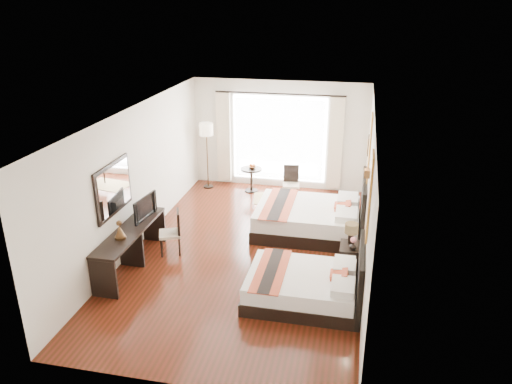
% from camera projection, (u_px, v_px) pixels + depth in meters
% --- Properties ---
extents(floor, '(4.50, 7.50, 0.01)m').
position_uv_depth(floor, '(247.00, 252.00, 9.95)').
color(floor, '#361709').
rests_on(floor, ground).
extents(ceiling, '(4.50, 7.50, 0.02)m').
position_uv_depth(ceiling, '(246.00, 114.00, 8.91)').
color(ceiling, white).
rests_on(ceiling, wall_headboard).
extents(wall_headboard, '(0.01, 7.50, 2.80)m').
position_uv_depth(wall_headboard, '(368.00, 195.00, 9.00)').
color(wall_headboard, silver).
rests_on(wall_headboard, floor).
extents(wall_desk, '(0.01, 7.50, 2.80)m').
position_uv_depth(wall_desk, '(136.00, 178.00, 9.86)').
color(wall_desk, silver).
rests_on(wall_desk, floor).
extents(wall_window, '(4.50, 0.01, 2.80)m').
position_uv_depth(wall_window, '(279.00, 135.00, 12.83)').
color(wall_window, silver).
rests_on(wall_window, floor).
extents(wall_entry, '(4.50, 0.01, 2.80)m').
position_uv_depth(wall_entry, '(177.00, 295.00, 6.02)').
color(wall_entry, silver).
rests_on(wall_entry, floor).
extents(window_glass, '(2.40, 0.02, 2.20)m').
position_uv_depth(window_glass, '(279.00, 139.00, 12.86)').
color(window_glass, white).
rests_on(window_glass, wall_window).
extents(sheer_curtain, '(2.30, 0.02, 2.10)m').
position_uv_depth(sheer_curtain, '(279.00, 140.00, 12.80)').
color(sheer_curtain, white).
rests_on(sheer_curtain, wall_window).
extents(drape_left, '(0.35, 0.14, 2.35)m').
position_uv_depth(drape_left, '(224.00, 138.00, 13.05)').
color(drape_left, '#C6B399').
rests_on(drape_left, floor).
extents(drape_right, '(0.35, 0.14, 2.35)m').
position_uv_depth(drape_right, '(336.00, 144.00, 12.49)').
color(drape_right, '#C6B399').
rests_on(drape_right, floor).
extents(art_panel_near, '(0.03, 0.50, 1.35)m').
position_uv_depth(art_panel_near, '(370.00, 197.00, 7.49)').
color(art_panel_near, brown).
rests_on(art_panel_near, wall_headboard).
extents(art_panel_far, '(0.03, 0.50, 1.35)m').
position_uv_depth(art_panel_far, '(370.00, 148.00, 9.84)').
color(art_panel_far, brown).
rests_on(art_panel_far, wall_headboard).
extents(wall_sconce, '(0.10, 0.14, 0.14)m').
position_uv_depth(wall_sconce, '(367.00, 173.00, 8.55)').
color(wall_sconce, '#482F19').
rests_on(wall_sconce, wall_headboard).
extents(mirror_frame, '(0.04, 1.25, 0.95)m').
position_uv_depth(mirror_frame, '(113.00, 189.00, 8.90)').
color(mirror_frame, black).
rests_on(mirror_frame, wall_desk).
extents(mirror_glass, '(0.01, 1.12, 0.82)m').
position_uv_depth(mirror_glass, '(115.00, 189.00, 8.89)').
color(mirror_glass, white).
rests_on(mirror_glass, mirror_frame).
extents(bed_near, '(1.90, 1.48, 1.06)m').
position_uv_depth(bed_near, '(307.00, 286.00, 8.28)').
color(bed_near, black).
rests_on(bed_near, floor).
extents(bed_far, '(2.28, 1.78, 1.29)m').
position_uv_depth(bed_far, '(313.00, 218.00, 10.64)').
color(bed_far, black).
rests_on(bed_far, floor).
extents(nightstand, '(0.42, 0.52, 0.50)m').
position_uv_depth(nightstand, '(351.00, 258.00, 9.19)').
color(nightstand, black).
rests_on(nightstand, floor).
extents(table_lamp, '(0.25, 0.25, 0.39)m').
position_uv_depth(table_lamp, '(351.00, 230.00, 9.12)').
color(table_lamp, black).
rests_on(table_lamp, nightstand).
extents(vase, '(0.14, 0.14, 0.14)m').
position_uv_depth(vase, '(353.00, 246.00, 8.94)').
color(vase, black).
rests_on(vase, nightstand).
extents(console_desk, '(0.50, 2.20, 0.76)m').
position_uv_depth(console_desk, '(131.00, 248.00, 9.29)').
color(console_desk, black).
rests_on(console_desk, floor).
extents(television, '(0.19, 0.79, 0.45)m').
position_uv_depth(television, '(142.00, 207.00, 9.56)').
color(television, black).
rests_on(television, console_desk).
extents(bronze_figurine, '(0.25, 0.25, 0.30)m').
position_uv_depth(bronze_figurine, '(120.00, 231.00, 8.77)').
color(bronze_figurine, '#482F19').
rests_on(bronze_figurine, console_desk).
extents(desk_chair, '(0.53, 0.53, 0.88)m').
position_uv_depth(desk_chair, '(171.00, 240.00, 9.82)').
color(desk_chair, tan).
rests_on(desk_chair, floor).
extents(floor_lamp, '(0.35, 0.35, 1.73)m').
position_uv_depth(floor_lamp, '(206.00, 133.00, 12.72)').
color(floor_lamp, black).
rests_on(floor_lamp, floor).
extents(side_table, '(0.54, 0.54, 0.63)m').
position_uv_depth(side_table, '(251.00, 180.00, 12.88)').
color(side_table, black).
rests_on(side_table, floor).
extents(fruit_bowl, '(0.22, 0.22, 0.05)m').
position_uv_depth(fruit_bowl, '(252.00, 167.00, 12.76)').
color(fruit_bowl, '#412917').
rests_on(fruit_bowl, side_table).
extents(window_chair, '(0.46, 0.46, 0.87)m').
position_uv_depth(window_chair, '(291.00, 190.00, 12.35)').
color(window_chair, tan).
rests_on(window_chair, floor).
extents(jute_rug, '(1.27, 0.98, 0.01)m').
position_uv_depth(jute_rug, '(277.00, 198.00, 12.52)').
color(jute_rug, tan).
rests_on(jute_rug, floor).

